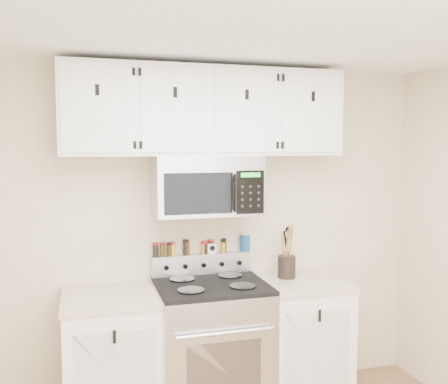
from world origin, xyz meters
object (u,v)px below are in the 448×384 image
object	(u,v)px
range	(212,347)
utensil_crock	(287,265)
microwave	(207,185)
salt_canister	(245,242)

from	to	relation	value
range	utensil_crock	bearing A→B (deg)	8.72
range	utensil_crock	distance (m)	0.81
microwave	range	bearing A→B (deg)	-90.23
microwave	salt_canister	size ratio (longest dim) A/B	5.40
microwave	salt_canister	xyz separation A→B (m)	(0.34, 0.16, -0.46)
utensil_crock	salt_canister	bearing A→B (deg)	144.98
utensil_crock	salt_canister	distance (m)	0.36
range	salt_canister	size ratio (longest dim) A/B	7.81
microwave	salt_canister	world-z (taller)	microwave
salt_canister	range	bearing A→B (deg)	-140.30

